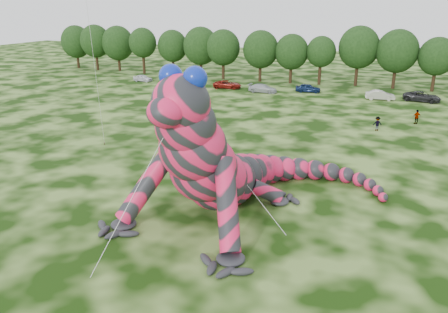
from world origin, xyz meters
name	(u,v)px	position (x,y,z in m)	size (l,w,h in m)	color
ground	(158,219)	(0.00, 0.00, 0.00)	(240.00, 240.00, 0.00)	#16330A
inflatable_gecko	(228,133)	(3.54, 4.18, 5.39)	(18.17, 21.58, 10.79)	#EF1E54
tree_0	(77,47)	(-54.56, 59.23, 4.75)	(6.91, 6.22, 9.51)	black
tree_1	(96,48)	(-48.36, 58.05, 4.90)	(6.74, 6.07, 9.81)	black
tree_2	(118,48)	(-43.02, 58.76, 4.82)	(7.04, 6.34, 9.64)	black
tree_3	(143,51)	(-35.72, 57.07, 4.72)	(5.81, 5.23, 9.44)	black
tree_4	(173,52)	(-29.64, 58.71, 4.53)	(6.22, 5.60, 9.06)	black
tree_5	(201,52)	(-23.12, 58.44, 4.90)	(7.16, 6.44, 9.80)	black
tree_6	(223,54)	(-17.56, 56.68, 4.75)	(6.52, 5.86, 9.49)	black
tree_7	(260,56)	(-10.08, 56.80, 4.74)	(6.68, 6.01, 9.48)	black
tree_8	(291,59)	(-4.22, 56.99, 4.47)	(6.14, 5.53, 8.94)	black
tree_9	(321,61)	(1.06, 57.35, 4.34)	(5.27, 4.74, 8.68)	black
tree_10	(358,56)	(7.40, 58.58, 5.25)	(7.09, 6.38, 10.50)	black
tree_11	(396,59)	(13.79, 58.20, 5.03)	(7.01, 6.31, 10.07)	black
tree_12	(436,65)	(20.01, 57.74, 4.49)	(5.99, 5.39, 8.97)	black
car_0	(143,78)	(-30.77, 48.42, 0.65)	(1.54, 3.82, 1.30)	white
car_1	(184,80)	(-22.56, 49.42, 0.66)	(1.39, 3.99, 1.32)	black
car_2	(227,84)	(-13.21, 47.64, 0.69)	(2.27, 4.93, 1.37)	maroon
car_3	(263,88)	(-6.36, 46.27, 0.70)	(1.96, 4.81, 1.40)	#AFB4B8
car_4	(308,88)	(0.64, 49.31, 0.71)	(1.67, 4.15, 1.41)	#10224B
car_5	(380,95)	(12.16, 47.28, 0.72)	(1.52, 4.37, 1.44)	#B9B4A8
car_6	(422,97)	(18.12, 48.27, 0.75)	(2.48, 5.37, 1.49)	black
spectator_0	(200,125)	(-6.03, 20.43, 0.92)	(0.67, 0.44, 1.83)	gray
spectator_1	(203,119)	(-7.09, 23.65, 0.83)	(0.81, 0.63, 1.66)	gray
spectator_2	(377,124)	(12.74, 28.90, 0.83)	(1.08, 0.62, 1.67)	gray
spectator_4	(169,95)	(-17.73, 34.79, 0.87)	(0.85, 0.56, 1.75)	gray
spectator_3	(417,117)	(17.09, 33.79, 0.89)	(1.04, 0.43, 1.78)	gray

